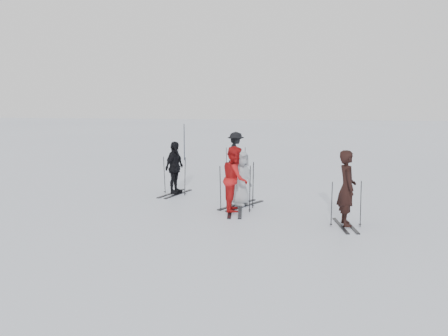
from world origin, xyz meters
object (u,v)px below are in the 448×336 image
(skier_near_dark, at_px, (347,189))
(piste_marker, at_px, (184,142))
(skier_grey, at_px, (241,179))
(skier_uphill_far, at_px, (236,155))
(skier_uphill_left, at_px, (175,168))
(skier_red, at_px, (235,180))

(skier_near_dark, distance_m, piste_marker, 13.92)
(skier_grey, distance_m, skier_uphill_far, 5.47)
(piste_marker, bearing_deg, skier_uphill_left, -77.19)
(skier_red, relative_size, piste_marker, 0.98)
(skier_red, distance_m, piste_marker, 11.70)
(skier_red, bearing_deg, skier_uphill_far, 1.07)
(skier_grey, bearing_deg, skier_uphill_far, 37.73)
(skier_near_dark, relative_size, piste_marker, 1.00)
(skier_near_dark, height_order, skier_uphill_far, skier_near_dark)
(skier_grey, relative_size, piste_marker, 0.86)
(skier_red, distance_m, skier_uphill_left, 3.14)
(skier_grey, xyz_separation_m, piste_marker, (-4.34, 10.10, 0.13))
(skier_near_dark, distance_m, skier_uphill_far, 8.17)
(skier_near_dark, relative_size, skier_red, 1.03)
(skier_grey, bearing_deg, piste_marker, 50.43)
(skier_uphill_left, bearing_deg, skier_uphill_far, -4.00)
(skier_red, xyz_separation_m, skier_grey, (0.05, 0.79, -0.11))
(skier_near_dark, height_order, piste_marker, skier_near_dark)
(skier_uphill_left, height_order, piste_marker, piste_marker)
(skier_near_dark, height_order, skier_grey, skier_near_dark)
(skier_red, height_order, skier_uphill_far, skier_red)
(skier_near_dark, relative_size, skier_uphill_far, 1.05)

